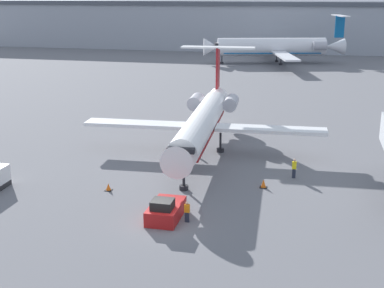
# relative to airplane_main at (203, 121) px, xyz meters

# --- Properties ---
(ground_plane) EXTENTS (600.00, 600.00, 0.00)m
(ground_plane) POSITION_rel_airplane_main_xyz_m (0.80, -18.34, -3.55)
(ground_plane) COLOR slate
(terminal_building) EXTENTS (180.00, 16.80, 13.64)m
(terminal_building) POSITION_rel_airplane_main_xyz_m (0.80, 101.66, 3.30)
(terminal_building) COLOR #9EA3AD
(terminal_building) RESTS_ON ground
(airplane_main) EXTENTS (25.77, 27.62, 10.03)m
(airplane_main) POSITION_rel_airplane_main_xyz_m (0.00, 0.00, 0.00)
(airplane_main) COLOR white
(airplane_main) RESTS_ON ground
(pushback_tug) EXTENTS (2.26, 4.16, 1.85)m
(pushback_tug) POSITION_rel_airplane_main_xyz_m (0.72, -17.35, -2.86)
(pushback_tug) COLOR #B21919
(pushback_tug) RESTS_ON ground
(worker_near_tug) EXTENTS (0.40, 0.24, 1.64)m
(worker_near_tug) POSITION_rel_airplane_main_xyz_m (2.45, -17.58, -2.70)
(worker_near_tug) COLOR #232838
(worker_near_tug) RESTS_ON ground
(worker_by_wing) EXTENTS (0.40, 0.26, 1.84)m
(worker_by_wing) POSITION_rel_airplane_main_xyz_m (9.85, -5.88, -2.57)
(worker_by_wing) COLOR #232838
(worker_by_wing) RESTS_ON ground
(traffic_cone_left) EXTENTS (0.60, 0.60, 0.65)m
(traffic_cone_left) POSITION_rel_airplane_main_xyz_m (-5.75, -12.75, -3.24)
(traffic_cone_left) COLOR black
(traffic_cone_left) RESTS_ON ground
(traffic_cone_right) EXTENTS (0.65, 0.65, 0.75)m
(traffic_cone_right) POSITION_rel_airplane_main_xyz_m (7.35, -9.04, -3.19)
(traffic_cone_right) COLOR black
(traffic_cone_right) RESTS_ON ground
(airplane_parked_far_left) EXTENTS (33.09, 36.03, 11.05)m
(airplane_parked_far_left) POSITION_rel_airplane_main_xyz_m (1.76, 73.56, 0.33)
(airplane_parked_far_left) COLOR white
(airplane_parked_far_left) RESTS_ON ground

